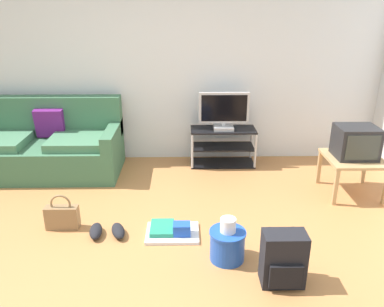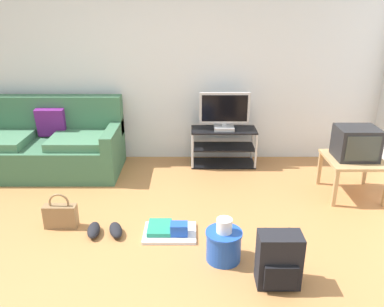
{
  "view_description": "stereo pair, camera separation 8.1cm",
  "coord_description": "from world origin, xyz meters",
  "views": [
    {
      "loc": [
        0.42,
        -2.7,
        2.04
      ],
      "look_at": [
        0.48,
        0.94,
        0.62
      ],
      "focal_mm": 36.4,
      "sensor_mm": 36.0,
      "label": 1
    },
    {
      "loc": [
        0.5,
        -2.7,
        2.04
      ],
      "look_at": [
        0.48,
        0.94,
        0.62
      ],
      "focal_mm": 36.4,
      "sensor_mm": 36.0,
      "label": 2
    }
  ],
  "objects": [
    {
      "name": "ground_plane",
      "position": [
        0.0,
        0.0,
        -0.01
      ],
      "size": [
        9.0,
        9.8,
        0.02
      ],
      "primitive_type": "cube",
      "color": "#B27542"
    },
    {
      "name": "wall_back",
      "position": [
        0.0,
        2.45,
        1.35
      ],
      "size": [
        9.0,
        0.1,
        2.7
      ],
      "primitive_type": "cube",
      "color": "silver",
      "rests_on": "ground_plane"
    },
    {
      "name": "couch",
      "position": [
        -1.39,
        1.95,
        0.33
      ],
      "size": [
        1.94,
        0.88,
        0.92
      ],
      "color": "#3D6B4C",
      "rests_on": "ground_plane"
    },
    {
      "name": "tv_stand",
      "position": [
        0.91,
        2.14,
        0.25
      ],
      "size": [
        0.85,
        0.37,
        0.49
      ],
      "color": "black",
      "rests_on": "ground_plane"
    },
    {
      "name": "flat_tv",
      "position": [
        0.91,
        2.12,
        0.73
      ],
      "size": [
        0.64,
        0.22,
        0.49
      ],
      "color": "#B2B2B7",
      "rests_on": "tv_stand"
    },
    {
      "name": "side_table",
      "position": [
        2.28,
        1.26,
        0.38
      ],
      "size": [
        0.6,
        0.6,
        0.44
      ],
      "color": "tan",
      "rests_on": "ground_plane"
    },
    {
      "name": "crt_tv",
      "position": [
        2.28,
        1.27,
        0.61
      ],
      "size": [
        0.43,
        0.37,
        0.35
      ],
      "color": "#232326",
      "rests_on": "side_table"
    },
    {
      "name": "backpack",
      "position": [
        1.15,
        -0.25,
        0.21
      ],
      "size": [
        0.33,
        0.27,
        0.44
      ],
      "rotation": [
        0.0,
        0.0,
        0.36
      ],
      "color": "black",
      "rests_on": "ground_plane"
    },
    {
      "name": "handbag",
      "position": [
        -0.77,
        0.57,
        0.13
      ],
      "size": [
        0.31,
        0.11,
        0.36
      ],
      "rotation": [
        0.0,
        0.0,
        0.07
      ],
      "color": "olive",
      "rests_on": "ground_plane"
    },
    {
      "name": "cleaning_bucket",
      "position": [
        0.76,
        0.06,
        0.16
      ],
      "size": [
        0.31,
        0.31,
        0.39
      ],
      "color": "blue",
      "rests_on": "ground_plane"
    },
    {
      "name": "sneakers_pair",
      "position": [
        -0.32,
        0.43,
        0.04
      ],
      "size": [
        0.38,
        0.29,
        0.09
      ],
      "color": "black",
      "rests_on": "ground_plane"
    },
    {
      "name": "floor_tray",
      "position": [
        0.28,
        0.43,
        0.04
      ],
      "size": [
        0.49,
        0.36,
        0.14
      ],
      "color": "silver",
      "rests_on": "ground_plane"
    }
  ]
}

